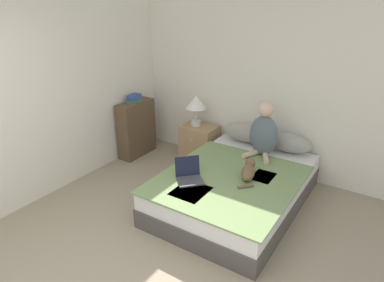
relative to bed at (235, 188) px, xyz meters
name	(u,v)px	position (x,y,z in m)	size (l,w,h in m)	color
wall_back	(268,84)	(-0.12, 1.13, 1.05)	(5.06, 0.05, 2.55)	silver
wall_side	(68,90)	(-2.18, -0.60, 1.05)	(0.05, 4.41, 2.55)	silver
bed	(235,188)	(0.00, 0.00, 0.00)	(1.51, 2.12, 0.45)	#4C4742
pillow_near	(244,133)	(-0.33, 0.91, 0.36)	(0.63, 0.26, 0.26)	gray
pillow_far	(289,143)	(0.33, 0.91, 0.36)	(0.63, 0.26, 0.26)	gray
person_sitting	(264,133)	(0.07, 0.62, 0.54)	(0.39, 0.37, 0.73)	slate
cat_tabby	(248,171)	(0.17, -0.04, 0.31)	(0.26, 0.52, 0.18)	brown
laptop_open	(189,176)	(-0.37, -0.47, 0.28)	(0.41, 0.41, 0.25)	#424247
nightstand	(199,142)	(-1.06, 0.86, 0.05)	(0.53, 0.42, 0.55)	tan
table_lamp	(196,104)	(-1.12, 0.85, 0.68)	(0.31, 0.31, 0.48)	beige
bookshelf	(137,129)	(-2.00, 0.45, 0.22)	(0.25, 0.66, 0.89)	brown
book_stack_top	(134,98)	(-2.00, 0.45, 0.72)	(0.17, 0.22, 0.12)	#3D7A51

